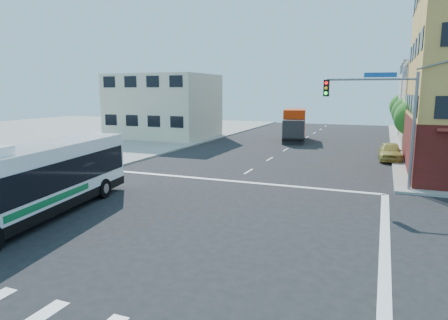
% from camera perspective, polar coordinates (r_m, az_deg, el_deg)
% --- Properties ---
extents(ground, '(120.00, 120.00, 0.00)m').
position_cam_1_polar(ground, '(18.38, -9.52, -9.11)').
color(ground, black).
rests_on(ground, ground).
extents(sidewalk_nw, '(50.00, 50.00, 0.15)m').
position_cam_1_polar(sidewalk_nw, '(66.81, -19.73, 4.21)').
color(sidewalk_nw, gray).
rests_on(sidewalk_nw, ground).
extents(building_east_far, '(12.06, 10.06, 10.00)m').
position_cam_1_polar(building_east_far, '(63.27, 29.20, 7.75)').
color(building_east_far, '#AAAAA5').
rests_on(building_east_far, ground).
extents(building_west, '(12.06, 10.06, 8.00)m').
position_cam_1_polar(building_west, '(51.90, -8.57, 7.58)').
color(building_west, beige).
rests_on(building_west, ground).
extents(signal_mast_ne, '(7.91, 1.13, 8.07)m').
position_cam_1_polar(signal_mast_ne, '(25.43, 21.80, 7.01)').
color(signal_mast_ne, slate).
rests_on(signal_mast_ne, ground).
extents(street_tree_a, '(3.60, 3.60, 5.53)m').
position_cam_1_polar(street_tree_a, '(42.87, 25.59, 5.74)').
color(street_tree_a, '#332112').
rests_on(street_tree_a, ground).
extents(street_tree_b, '(3.80, 3.80, 5.79)m').
position_cam_1_polar(street_tree_b, '(50.84, 25.06, 6.45)').
color(street_tree_b, '#332112').
rests_on(street_tree_b, ground).
extents(street_tree_c, '(3.40, 3.40, 5.29)m').
position_cam_1_polar(street_tree_c, '(58.84, 24.64, 6.52)').
color(street_tree_c, '#332112').
rests_on(street_tree_c, ground).
extents(street_tree_d, '(4.00, 4.00, 6.03)m').
position_cam_1_polar(street_tree_d, '(66.81, 24.36, 7.19)').
color(street_tree_d, '#332112').
rests_on(street_tree_d, ground).
extents(transit_bus, '(4.68, 13.00, 3.77)m').
position_cam_1_polar(transit_bus, '(20.49, -25.70, -2.64)').
color(transit_bus, black).
rests_on(transit_bus, ground).
extents(box_truck, '(3.80, 8.61, 3.75)m').
position_cam_1_polar(box_truck, '(49.01, 10.01, 4.85)').
color(box_truck, '#232327').
rests_on(box_truck, ground).
extents(parked_car, '(2.04, 4.63, 1.55)m').
position_cam_1_polar(parked_car, '(37.28, 22.66, 1.12)').
color(parked_car, gold).
rests_on(parked_car, ground).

